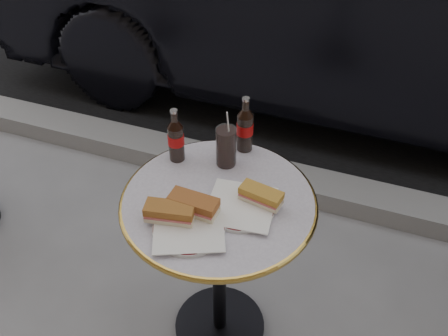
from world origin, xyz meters
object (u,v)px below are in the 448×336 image
(bistro_table, at_px, (219,272))
(cola_glass, at_px, (226,147))
(cola_bottle_right, at_px, (245,124))
(plate_right, at_px, (241,207))
(cola_bottle_left, at_px, (176,135))
(plate_left, at_px, (189,228))

(bistro_table, relative_size, cola_glass, 5.12)
(bistro_table, xyz_separation_m, cola_bottle_right, (-0.00, 0.27, 0.47))
(plate_right, bearing_deg, cola_bottle_left, 151.39)
(plate_left, distance_m, cola_glass, 0.33)
(cola_bottle_right, relative_size, cola_glass, 1.46)
(bistro_table, relative_size, cola_bottle_right, 3.51)
(bistro_table, xyz_separation_m, plate_left, (-0.04, -0.15, 0.37))
(plate_right, bearing_deg, cola_bottle_right, 106.30)
(bistro_table, distance_m, cola_glass, 0.47)
(bistro_table, bearing_deg, cola_glass, 102.21)
(plate_left, distance_m, cola_bottle_right, 0.43)
(plate_left, height_order, plate_right, same)
(bistro_table, relative_size, plate_left, 3.40)
(cola_bottle_left, distance_m, cola_bottle_right, 0.24)
(cola_bottle_left, xyz_separation_m, cola_glass, (0.17, 0.03, -0.03))
(plate_right, distance_m, cola_bottle_right, 0.31)
(cola_bottle_right, bearing_deg, bistro_table, -89.01)
(plate_right, distance_m, cola_glass, 0.23)
(plate_left, bearing_deg, cola_bottle_left, 120.01)
(plate_right, height_order, cola_bottle_right, cola_bottle_right)
(plate_left, height_order, cola_bottle_right, cola_bottle_right)
(bistro_table, distance_m, cola_bottle_left, 0.53)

